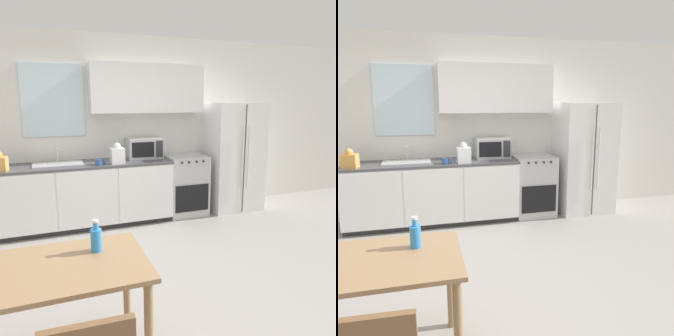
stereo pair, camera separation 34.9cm
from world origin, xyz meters
TOP-DOWN VIEW (x-y plane):
  - ground_plane at (0.00, 0.00)m, footprint 12.00×12.00m
  - wall_back at (0.10, 2.27)m, footprint 12.00×0.38m
  - kitchen_counter at (-0.29, 1.94)m, footprint 2.42×0.68m
  - oven_range at (1.23, 1.96)m, footprint 0.61×0.64m
  - refrigerator at (2.07, 1.93)m, footprint 0.85×0.72m
  - kitchen_sink at (-0.63, 1.95)m, footprint 0.65×0.39m
  - microwave at (0.61, 2.07)m, footprint 0.52×0.35m
  - coffee_mug at (-0.11, 1.71)m, footprint 0.13×0.09m
  - grocery_bag_0 at (-1.32, 1.76)m, footprint 0.21×0.19m
  - grocery_bag_1 at (0.14, 1.75)m, footprint 0.19×0.16m
  - dining_table at (-0.72, -0.70)m, footprint 1.06×0.70m
  - drink_bottle at (-0.48, -0.58)m, footprint 0.07×0.07m

SIDE VIEW (x-z plane):
  - ground_plane at x=0.00m, z-range 0.00..0.00m
  - kitchen_counter at x=-0.29m, z-range 0.00..0.91m
  - oven_range at x=1.23m, z-range 0.00..0.93m
  - dining_table at x=-0.72m, z-range 0.26..1.03m
  - drink_bottle at x=-0.48m, z-range 0.75..0.97m
  - refrigerator at x=2.07m, z-range 0.00..1.73m
  - kitchen_sink at x=-0.63m, z-range 0.80..1.04m
  - coffee_mug at x=-0.11m, z-range 0.91..0.99m
  - grocery_bag_0 at x=-1.32m, z-range 0.89..1.14m
  - grocery_bag_1 at x=0.14m, z-range 0.89..1.18m
  - microwave at x=0.61m, z-range 0.90..1.21m
  - wall_back at x=0.10m, z-range 0.10..2.80m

